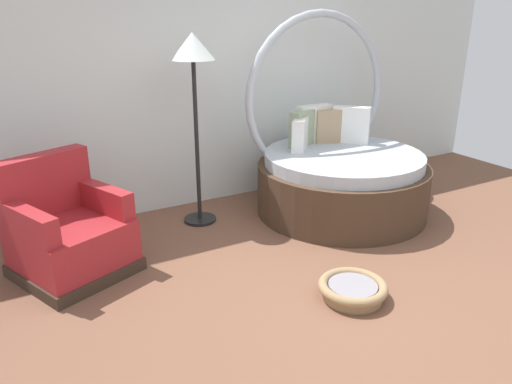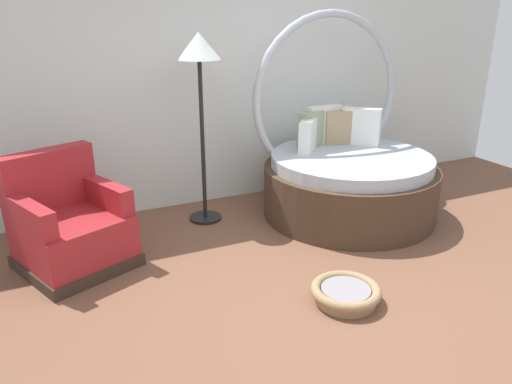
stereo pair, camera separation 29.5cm
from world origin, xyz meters
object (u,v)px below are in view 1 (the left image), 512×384
Objects in this scene: round_daybed at (338,171)px; floor_lamp at (193,65)px; red_armchair at (67,234)px; pet_basket at (353,289)px.

floor_lamp is (-1.40, 0.42, 1.11)m from round_daybed.
round_daybed is at bearing 0.05° from red_armchair.
round_daybed is 2.71m from red_armchair.
red_armchair is 2.27m from pet_basket.
round_daybed is at bearing 55.74° from pet_basket.
pet_basket is 2.40m from floor_lamp.
red_armchair is at bearing 140.31° from pet_basket.
red_armchair is 0.57× the size of floor_lamp.
round_daybed reaches higher than red_armchair.
round_daybed is 1.78m from pet_basket.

